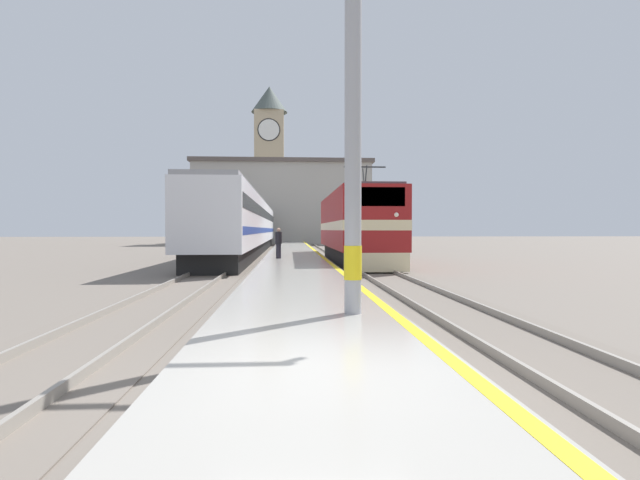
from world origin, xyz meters
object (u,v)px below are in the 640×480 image
Objects in this scene: locomotive_train at (355,227)px; catenary_mast at (358,111)px; person_on_platform at (279,242)px; passenger_train at (247,225)px; clock_tower at (269,159)px.

catenary_mast reaches higher than locomotive_train.
locomotive_train is 1.97× the size of catenary_mast.
locomotive_train is 9.01× the size of person_on_platform.
locomotive_train reaches higher than passenger_train.
passenger_train is 39.16m from clock_tower.
catenary_mast is 0.30× the size of clock_tower.
catenary_mast is at bearing -97.48° from locomotive_train.
catenary_mast is at bearing -81.67° from passenger_train.
clock_tower is (-4.17, 68.35, 8.83)m from catenary_mast.
passenger_train is 25.40× the size of person_on_platform.
catenary_mast reaches higher than passenger_train.
clock_tower is (-2.42, 51.33, 11.57)m from person_on_platform.
catenary_mast is (4.48, -30.63, 1.70)m from passenger_train.
passenger_train is at bearing 101.36° from person_on_platform.
locomotive_train is 13.70m from passenger_train.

